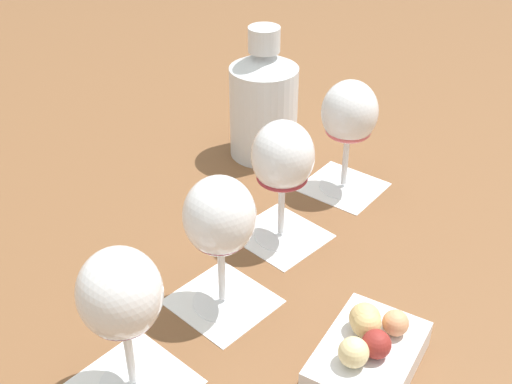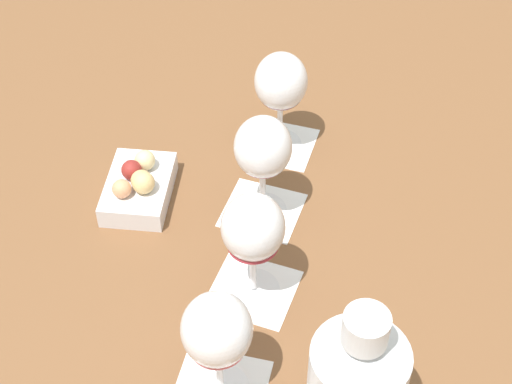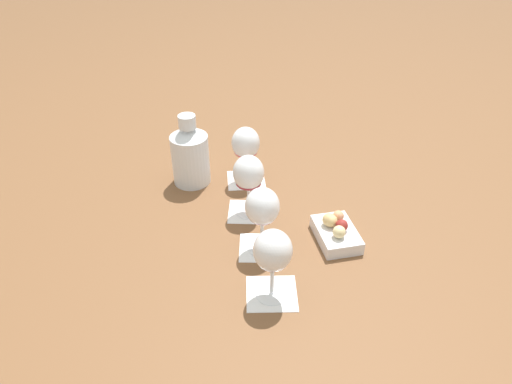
# 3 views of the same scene
# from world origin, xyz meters

# --- Properties ---
(ground_plane) EXTENTS (8.00, 8.00, 0.00)m
(ground_plane) POSITION_xyz_m (0.00, 0.00, 0.00)
(ground_plane) COLOR brown
(tasting_card_0) EXTENTS (0.15, 0.15, 0.00)m
(tasting_card_0) POSITION_xyz_m (-0.17, -0.16, 0.00)
(tasting_card_0) COLOR white
(tasting_card_0) RESTS_ON ground_plane
(tasting_card_1) EXTENTS (0.15, 0.15, 0.00)m
(tasting_card_1) POSITION_xyz_m (-0.05, -0.06, 0.00)
(tasting_card_1) COLOR white
(tasting_card_1) RESTS_ON ground_plane
(tasting_card_2) EXTENTS (0.15, 0.15, 0.00)m
(tasting_card_2) POSITION_xyz_m (0.05, 0.06, 0.00)
(tasting_card_2) COLOR white
(tasting_card_2) RESTS_ON ground_plane
(tasting_card_3) EXTENTS (0.15, 0.15, 0.00)m
(tasting_card_3) POSITION_xyz_m (0.16, 0.16, 0.00)
(tasting_card_3) COLOR white
(tasting_card_3) RESTS_ON ground_plane
(wine_glass_0) EXTENTS (0.08, 0.08, 0.17)m
(wine_glass_0) POSITION_xyz_m (-0.17, -0.16, 0.12)
(wine_glass_0) COLOR white
(wine_glass_0) RESTS_ON tasting_card_0
(wine_glass_1) EXTENTS (0.08, 0.08, 0.17)m
(wine_glass_1) POSITION_xyz_m (-0.05, -0.06, 0.12)
(wine_glass_1) COLOR white
(wine_glass_1) RESTS_ON tasting_card_1
(wine_glass_2) EXTENTS (0.08, 0.08, 0.17)m
(wine_glass_2) POSITION_xyz_m (0.05, 0.06, 0.12)
(wine_glass_2) COLOR white
(wine_glass_2) RESTS_ON tasting_card_2
(wine_glass_3) EXTENTS (0.08, 0.08, 0.17)m
(wine_glass_3) POSITION_xyz_m (0.16, 0.16, 0.12)
(wine_glass_3) COLOR white
(wine_glass_3) RESTS_ON tasting_card_3
(ceramic_vase) EXTENTS (0.11, 0.11, 0.21)m
(ceramic_vase) POSITION_xyz_m (-0.07, -0.28, 0.09)
(ceramic_vase) COLOR silver
(ceramic_vase) RESTS_ON ground_plane
(snack_dish) EXTENTS (0.16, 0.16, 0.07)m
(snack_dish) POSITION_xyz_m (-0.08, 0.18, 0.03)
(snack_dish) COLOR silver
(snack_dish) RESTS_ON ground_plane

